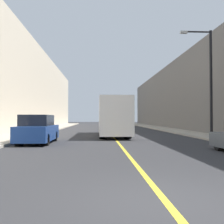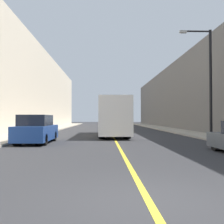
# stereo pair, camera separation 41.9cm
# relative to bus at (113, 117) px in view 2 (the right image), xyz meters

# --- Properties ---
(ground_plane) EXTENTS (200.00, 200.00, 0.00)m
(ground_plane) POSITION_rel_bus_xyz_m (-0.02, -18.49, -1.73)
(ground_plane) COLOR #2D2D30
(sidewalk_left) EXTENTS (2.96, 72.00, 0.15)m
(sidewalk_left) POSITION_rel_bus_xyz_m (-7.95, 11.51, -1.66)
(sidewalk_left) COLOR #A89E8C
(sidewalk_left) RESTS_ON ground
(sidewalk_right) EXTENTS (2.96, 72.00, 0.15)m
(sidewalk_right) POSITION_rel_bus_xyz_m (7.92, 11.51, -1.66)
(sidewalk_right) COLOR #A89E8C
(sidewalk_right) RESTS_ON ground
(building_row_left) EXTENTS (4.00, 72.00, 11.64)m
(building_row_left) POSITION_rel_bus_xyz_m (-11.43, 11.51, 4.09)
(building_row_left) COLOR beige
(building_row_left) RESTS_ON ground
(building_row_right) EXTENTS (4.00, 72.00, 9.81)m
(building_row_right) POSITION_rel_bus_xyz_m (11.39, 11.51, 3.17)
(building_row_right) COLOR #66605B
(building_row_right) RESTS_ON ground
(road_center_line) EXTENTS (0.16, 72.00, 0.01)m
(road_center_line) POSITION_rel_bus_xyz_m (-0.02, 11.51, -1.73)
(road_center_line) COLOR gold
(road_center_line) RESTS_ON ground
(bus) EXTENTS (2.47, 10.42, 3.24)m
(bus) POSITION_rel_bus_xyz_m (0.00, 0.00, 0.00)
(bus) COLOR silver
(bus) RESTS_ON ground
(parked_suv_left) EXTENTS (1.91, 4.81, 1.81)m
(parked_suv_left) POSITION_rel_bus_xyz_m (-5.16, -6.65, -0.89)
(parked_suv_left) COLOR navy
(parked_suv_left) RESTS_ON ground
(street_lamp_right) EXTENTS (2.31, 0.24, 7.74)m
(street_lamp_right) POSITION_rel_bus_xyz_m (6.55, -5.27, 2.78)
(street_lamp_right) COLOR black
(street_lamp_right) RESTS_ON sidewalk_right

